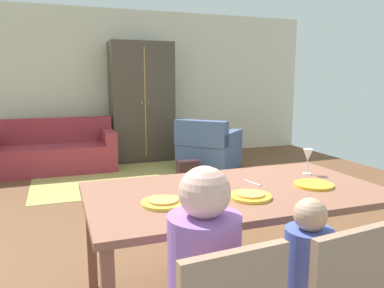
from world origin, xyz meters
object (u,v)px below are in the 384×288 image
(couch, at_px, (53,152))
(armchair, at_px, (208,149))
(dining_table, at_px, (236,200))
(plate_near_man, at_px, (163,203))
(plate_near_child, at_px, (250,196))
(plate_near_woman, at_px, (314,185))
(handbag, at_px, (188,169))
(armoire, at_px, (142,102))
(wine_glass, at_px, (308,156))

(couch, xyz_separation_m, armchair, (2.40, -0.70, 0.02))
(dining_table, bearing_deg, plate_near_man, -166.70)
(plate_near_child, distance_m, armchair, 3.98)
(plate_near_child, distance_m, plate_near_woman, 0.51)
(plate_near_man, height_order, handbag, plate_near_man)
(armchair, xyz_separation_m, armoire, (-0.85, 1.10, 0.73))
(dining_table, bearing_deg, plate_near_child, -90.00)
(armoire, bearing_deg, armchair, -52.33)
(plate_near_child, distance_m, wine_glass, 0.77)
(wine_glass, height_order, armchair, wine_glass)
(couch, bearing_deg, armoire, 14.60)
(armoire, bearing_deg, dining_table, -95.20)
(plate_near_woman, bearing_deg, dining_table, 168.85)
(plate_near_woman, bearing_deg, wine_glass, 60.74)
(plate_near_man, relative_size, wine_glass, 1.34)
(dining_table, relative_size, plate_near_woman, 7.38)
(plate_near_man, height_order, plate_near_child, same)
(handbag, bearing_deg, plate_near_woman, -94.55)
(armoire, bearing_deg, wine_glass, -86.93)
(plate_near_man, height_order, armoire, armoire)
(plate_near_child, bearing_deg, wine_glass, 28.45)
(plate_near_child, xyz_separation_m, wine_glass, (0.66, 0.36, 0.12))
(dining_table, relative_size, wine_glass, 9.92)
(wine_glass, bearing_deg, armoire, 93.07)
(handbag, bearing_deg, couch, 148.50)
(couch, xyz_separation_m, handbag, (1.89, -1.16, -0.17))
(armchair, distance_m, armoire, 1.57)
(couch, height_order, handbag, couch)
(dining_table, distance_m, armoire, 4.70)
(dining_table, distance_m, armchair, 3.80)
(wine_glass, bearing_deg, handbag, 88.08)
(wine_glass, relative_size, armoire, 0.09)
(wine_glass, relative_size, handbag, 0.58)
(dining_table, relative_size, handbag, 5.77)
(wine_glass, bearing_deg, plate_near_woman, -119.26)
(plate_near_child, distance_m, handbag, 3.43)
(couch, bearing_deg, plate_near_child, -75.74)
(armoire, bearing_deg, handbag, -77.78)
(handbag, bearing_deg, dining_table, -103.82)
(plate_near_man, distance_m, plate_near_child, 0.51)
(armchair, bearing_deg, armoire, 127.67)
(wine_glass, xyz_separation_m, armchair, (0.61, 3.38, -0.57))
(handbag, bearing_deg, plate_near_man, -111.52)
(wine_glass, height_order, couch, wine_glass)
(dining_table, xyz_separation_m, plate_near_woman, (0.51, -0.10, 0.07))
(plate_near_woman, xyz_separation_m, couch, (-1.64, 4.36, -0.47))
(plate_near_man, distance_m, couch, 4.45)
(dining_table, height_order, handbag, dining_table)
(dining_table, height_order, couch, couch)
(plate_near_man, relative_size, couch, 0.13)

